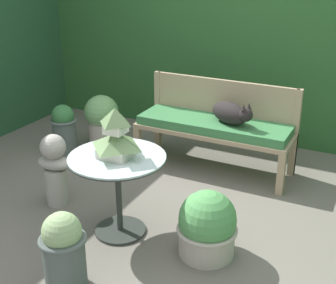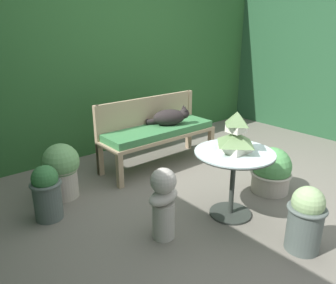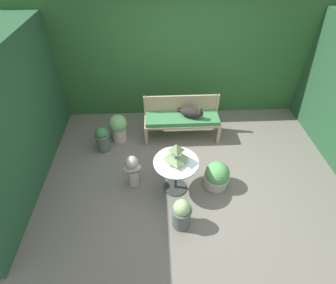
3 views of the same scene
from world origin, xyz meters
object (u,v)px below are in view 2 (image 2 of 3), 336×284
(potted_plant_hedge_corner, at_px, (306,218))
(potted_plant_table_near, at_px, (271,171))
(patio_table, at_px, (234,166))
(garden_bench, at_px, (159,133))
(cat, at_px, (170,117))
(garden_bust, at_px, (163,201))
(potted_plant_patio_mid, at_px, (62,169))
(pagoda_birdhouse, at_px, (236,135))
(potted_plant_path_edge, at_px, (47,192))

(potted_plant_hedge_corner, height_order, potted_plant_table_near, potted_plant_hedge_corner)
(potted_plant_hedge_corner, relative_size, potted_plant_table_near, 1.11)
(patio_table, bearing_deg, garden_bench, 80.72)
(cat, relative_size, potted_plant_table_near, 0.97)
(garden_bust, distance_m, potted_plant_patio_mid, 1.21)
(cat, xyz_separation_m, pagoda_birdhouse, (-0.38, -1.30, 0.17))
(potted_plant_patio_mid, bearing_deg, garden_bench, 0.73)
(patio_table, distance_m, potted_plant_path_edge, 1.65)
(garden_bench, height_order, garden_bust, garden_bust)
(cat, height_order, potted_plant_path_edge, cat)
(garden_bench, xyz_separation_m, cat, (0.16, -0.01, 0.18))
(potted_plant_hedge_corner, distance_m, potted_plant_patio_mid, 2.24)
(garden_bench, bearing_deg, potted_plant_path_edge, -168.37)
(garden_bench, xyz_separation_m, potted_plant_patio_mid, (-1.24, -0.02, -0.11))
(garden_bench, bearing_deg, potted_plant_patio_mid, -179.27)
(garden_bench, relative_size, potted_plant_patio_mid, 2.60)
(potted_plant_table_near, bearing_deg, potted_plant_patio_mid, 143.49)
(potted_plant_table_near, distance_m, potted_plant_path_edge, 2.19)
(garden_bench, xyz_separation_m, garden_bust, (-0.90, -1.18, -0.09))
(potted_plant_patio_mid, bearing_deg, potted_plant_table_near, -36.51)
(potted_plant_patio_mid, bearing_deg, cat, 0.06)
(potted_plant_path_edge, bearing_deg, cat, 10.05)
(potted_plant_table_near, bearing_deg, potted_plant_path_edge, 153.87)
(garden_bench, xyz_separation_m, patio_table, (-0.21, -1.31, 0.07))
(potted_plant_patio_mid, distance_m, potted_plant_table_near, 2.11)
(patio_table, distance_m, garden_bust, 0.71)
(patio_table, height_order, pagoda_birdhouse, pagoda_birdhouse)
(cat, xyz_separation_m, potted_plant_hedge_corner, (-0.34, -1.97, -0.32))
(potted_plant_patio_mid, xyz_separation_m, potted_plant_path_edge, (-0.27, -0.29, -0.04))
(patio_table, xyz_separation_m, potted_plant_path_edge, (-1.29, 1.00, -0.22))
(garden_bench, relative_size, pagoda_birdhouse, 4.12)
(potted_plant_hedge_corner, xyz_separation_m, potted_plant_table_near, (0.64, 0.71, -0.05))
(patio_table, xyz_separation_m, pagoda_birdhouse, (-0.00, 0.00, 0.28))
(pagoda_birdhouse, distance_m, potted_plant_table_near, 0.87)
(pagoda_birdhouse, relative_size, potted_plant_patio_mid, 0.63)
(pagoda_birdhouse, distance_m, potted_plant_hedge_corner, 0.84)
(cat, height_order, potted_plant_hedge_corner, cat)
(potted_plant_patio_mid, height_order, potted_plant_table_near, potted_plant_patio_mid)
(garden_bench, bearing_deg, potted_plant_table_near, -70.11)
(potted_plant_hedge_corner, height_order, potted_plant_path_edge, potted_plant_hedge_corner)
(garden_bust, relative_size, potted_plant_table_near, 1.28)
(cat, bearing_deg, garden_bench, -160.12)
(garden_bust, bearing_deg, potted_plant_table_near, -13.82)
(pagoda_birdhouse, distance_m, potted_plant_path_edge, 1.71)
(cat, bearing_deg, potted_plant_path_edge, -145.09)
(garden_bench, distance_m, potted_plant_hedge_corner, 2.00)
(pagoda_birdhouse, height_order, potted_plant_path_edge, pagoda_birdhouse)
(potted_plant_hedge_corner, bearing_deg, potted_plant_path_edge, 128.32)
(potted_plant_patio_mid, distance_m, potted_plant_path_edge, 0.40)
(patio_table, relative_size, potted_plant_table_near, 1.46)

